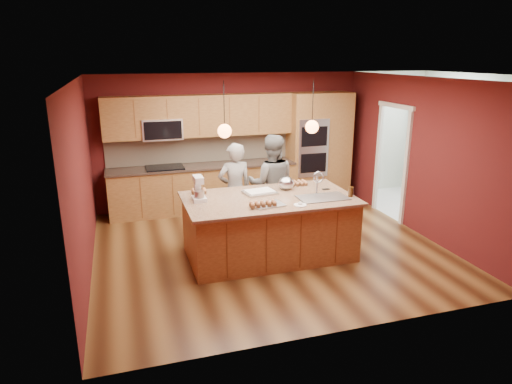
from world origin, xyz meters
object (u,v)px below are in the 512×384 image
object	(u,v)px
island	(270,226)
person_left	(235,190)
stand_mixer	(199,190)
person_right	(271,184)
mixing_bowl	(286,183)

from	to	relation	value
island	person_left	distance (m)	1.08
person_left	stand_mixer	world-z (taller)	person_left
person_left	person_right	xyz separation A→B (m)	(0.66, 0.00, 0.05)
island	person_right	xyz separation A→B (m)	(0.36, 0.98, 0.38)
person_left	stand_mixer	size ratio (longest dim) A/B	4.39
person_left	person_right	distance (m)	0.66
person_left	stand_mixer	distance (m)	1.15
island	stand_mixer	bearing A→B (deg)	171.36
stand_mixer	person_right	bearing A→B (deg)	29.02
island	stand_mixer	size ratio (longest dim) A/B	6.95
person_left	stand_mixer	bearing A→B (deg)	42.68
person_left	stand_mixer	xyz separation A→B (m)	(-0.76, -0.82, 0.29)
person_right	mixing_bowl	distance (m)	0.67
island	person_right	size ratio (longest dim) A/B	1.48
mixing_bowl	island	bearing A→B (deg)	-138.99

